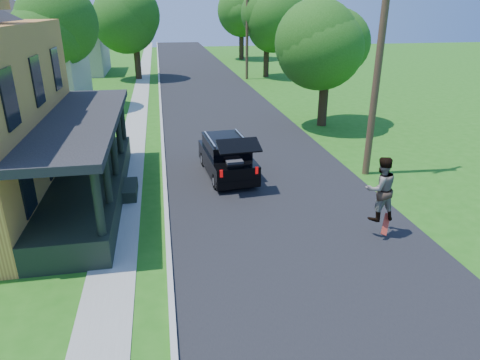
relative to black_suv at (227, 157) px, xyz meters
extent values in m
plane|color=#216514|center=(1.40, -7.45, -0.80)|extent=(140.00, 140.00, 0.00)
cube|color=black|center=(1.40, 12.55, -0.80)|extent=(8.00, 120.00, 0.02)
cube|color=#A9A9A4|center=(-2.65, 12.55, -0.80)|extent=(0.15, 120.00, 0.12)
cube|color=gray|center=(-4.20, 12.55, -0.80)|extent=(1.30, 120.00, 0.03)
cube|color=gray|center=(-8.10, -1.45, -0.80)|extent=(6.50, 1.20, 0.03)
cube|color=black|center=(-5.40, -1.45, -0.35)|extent=(2.40, 10.00, 0.90)
cube|color=black|center=(-5.40, -1.45, 2.20)|extent=(2.60, 10.30, 0.25)
cube|color=#B9B2A4|center=(-12.10, 16.55, 1.70)|extent=(8.00, 8.00, 5.00)
cube|color=#B9B2A4|center=(-12.10, 32.55, 1.70)|extent=(8.00, 8.00, 5.00)
pyramid|color=black|center=(-12.10, 32.55, 6.40)|extent=(12.78, 12.78, 2.20)
cube|color=black|center=(0.00, 0.00, -0.19)|extent=(2.03, 4.24, 0.80)
cube|color=black|center=(-0.01, 0.14, 0.44)|extent=(1.78, 2.67, 0.52)
cube|color=black|center=(-0.01, 0.14, 0.72)|extent=(1.82, 2.75, 0.07)
cube|color=black|center=(0.15, -2.01, 1.12)|extent=(1.65, 0.97, 0.36)
cube|color=#333237|center=(0.09, -1.23, 0.09)|extent=(0.70, 0.61, 0.42)
cube|color=white|center=(-0.70, 0.09, 0.81)|extent=(0.22, 2.26, 0.06)
cube|color=white|center=(0.68, 0.19, 0.81)|extent=(0.22, 2.26, 0.06)
cube|color=#990505|center=(-0.54, -2.09, 0.09)|extent=(0.12, 0.06, 0.28)
cube|color=#990505|center=(0.84, -1.98, 0.09)|extent=(0.12, 0.06, 0.28)
cylinder|color=black|center=(-0.85, 1.30, -0.48)|extent=(0.27, 0.65, 0.64)
cylinder|color=black|center=(0.65, 1.41, -0.48)|extent=(0.27, 0.65, 0.64)
cylinder|color=black|center=(-0.65, -1.41, -0.48)|extent=(0.27, 0.65, 0.64)
cylinder|color=black|center=(0.85, -1.30, -0.48)|extent=(0.27, 0.65, 0.64)
imported|color=black|center=(3.79, -5.95, 0.77)|extent=(1.04, 0.84, 2.04)
cube|color=#A31E0E|center=(4.01, -6.16, -0.35)|extent=(0.47, 0.46, 0.59)
cylinder|color=#2E2211|center=(-9.10, 14.23, 0.89)|extent=(0.62, 0.62, 3.39)
sphere|color=#2F741F|center=(-9.10, 14.23, 4.18)|extent=(5.16, 5.16, 4.77)
sphere|color=#2F741F|center=(-8.67, 13.96, 5.24)|extent=(4.48, 4.48, 4.13)
sphere|color=#2F741F|center=(-9.64, 14.59, 4.71)|extent=(4.59, 4.59, 4.24)
cylinder|color=#2E2211|center=(-4.60, 27.24, 1.09)|extent=(0.71, 0.71, 3.79)
sphere|color=#2F741F|center=(-4.60, 27.24, 4.81)|extent=(6.48, 6.48, 5.46)
sphere|color=#2F741F|center=(-4.11, 27.01, 6.02)|extent=(5.62, 5.62, 4.73)
sphere|color=#2F741F|center=(-5.22, 27.54, 5.41)|extent=(5.76, 5.76, 4.85)
cylinder|color=#2E2211|center=(6.90, 7.10, 0.70)|extent=(0.57, 0.57, 3.01)
sphere|color=#2F741F|center=(6.90, 7.10, 3.73)|extent=(4.74, 4.74, 4.57)
sphere|color=#2F741F|center=(7.30, 6.82, 4.75)|extent=(4.11, 4.11, 3.96)
sphere|color=#2F741F|center=(6.40, 7.47, 4.24)|extent=(4.21, 4.21, 4.06)
cylinder|color=#2E2211|center=(8.11, 26.36, 1.00)|extent=(0.69, 0.69, 3.60)
sphere|color=#2F741F|center=(8.11, 26.36, 4.67)|extent=(7.08, 7.08, 5.60)
sphere|color=#2F741F|center=(8.39, 25.96, 5.91)|extent=(6.14, 6.14, 4.86)
sphere|color=#2F741F|center=(7.77, 26.88, 5.29)|extent=(6.29, 6.29, 4.98)
cylinder|color=#2E2211|center=(8.47, 41.79, 1.07)|extent=(0.81, 0.81, 3.75)
sphere|color=#2F741F|center=(8.47, 41.79, 4.93)|extent=(7.57, 7.57, 5.94)
sphere|color=#2F741F|center=(9.01, 41.62, 6.25)|extent=(6.56, 6.56, 5.15)
sphere|color=#2F741F|center=(7.79, 42.03, 5.59)|extent=(6.73, 6.73, 5.28)
cylinder|color=#42351E|center=(5.90, -0.93, 4.17)|extent=(0.36, 0.36, 9.95)
cylinder|color=#42351E|center=(5.90, 25.22, 4.13)|extent=(0.29, 0.29, 9.86)
camera|label=1|loc=(-2.55, -16.86, 5.91)|focal=32.00mm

